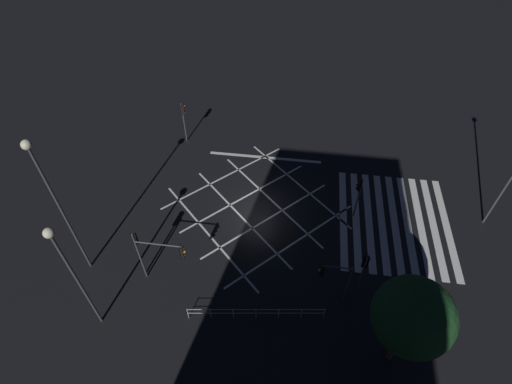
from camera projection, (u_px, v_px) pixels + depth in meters
ground_plane at (256, 208)px, 29.30m from camera, size 200.00×200.00×0.00m
road_markings at (356, 215)px, 28.82m from camera, size 13.92×20.76×0.01m
traffic_light_ne_cross at (184, 115)px, 32.76m from camera, size 0.36×0.39×3.77m
traffic_light_nw_main at (137, 245)px, 23.44m from camera, size 0.39×0.36×4.01m
traffic_light_sw_main at (364, 267)px, 22.70m from camera, size 0.39×0.36×3.64m
traffic_light_sw_cross at (333, 275)px, 22.32m from camera, size 0.36×1.87×3.58m
traffic_light_nw_cross at (164, 253)px, 23.15m from camera, size 0.36×2.99×3.75m
traffic_light_median_south at (359, 191)px, 26.97m from camera, size 0.36×0.39×3.56m
street_lamp_east at (67, 263)px, 18.93m from camera, size 0.51×0.51×8.50m
street_lamp_west at (50, 190)px, 20.73m from camera, size 0.52×0.52×10.33m
street_tree_near at (413, 317)px, 18.42m from camera, size 3.87×3.87×6.61m
pedestrian_railing at (256, 312)px, 22.86m from camera, size 1.09×7.83×1.05m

